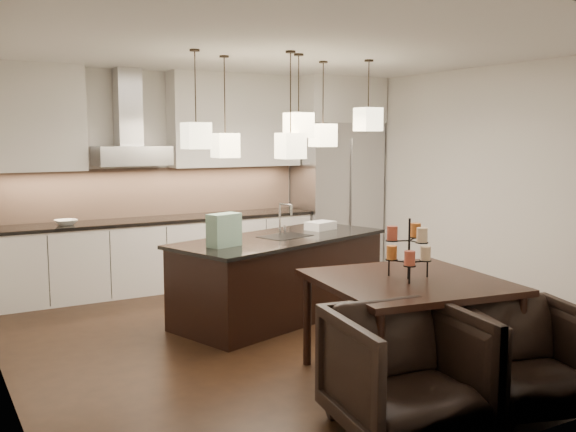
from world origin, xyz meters
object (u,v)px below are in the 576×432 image
refrigerator (337,197)px  armchair_right (526,358)px  dining_table (407,329)px  island_body (280,278)px  armchair_left (406,372)px

refrigerator → armchair_right: size_ratio=2.52×
dining_table → armchair_right: size_ratio=1.62×
armchair_right → island_body: bearing=114.6°
island_body → dining_table: bearing=-107.7°
dining_table → armchair_left: size_ratio=1.49×
armchair_left → armchair_right: armchair_left is taller
dining_table → armchair_right: (0.34, -0.89, -0.03)m
island_body → armchair_left: size_ratio=2.58×
refrigerator → island_body: size_ratio=0.90×
island_body → dining_table: (-0.02, -2.11, -0.01)m
refrigerator → armchair_left: 5.44m
refrigerator → island_body: bearing=-137.4°
island_body → armchair_right: 3.02m
refrigerator → dining_table: 4.49m
island_body → dining_table: size_ratio=1.73×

